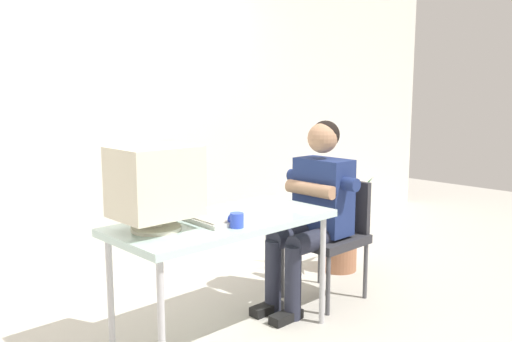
# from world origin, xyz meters

# --- Properties ---
(ground_plane) EXTENTS (12.00, 12.00, 0.00)m
(ground_plane) POSITION_xyz_m (0.00, 0.00, 0.00)
(ground_plane) COLOR #B2ADA3
(wall_back) EXTENTS (8.00, 0.10, 3.00)m
(wall_back) POSITION_xyz_m (0.30, 1.40, 1.50)
(wall_back) COLOR silver
(wall_back) RESTS_ON ground_plane
(desk) EXTENTS (1.32, 0.61, 0.74)m
(desk) POSITION_xyz_m (0.00, 0.00, 0.69)
(desk) COLOR #B7B7BC
(desk) RESTS_ON ground_plane
(crt_monitor) EXTENTS (0.43, 0.34, 0.45)m
(crt_monitor) POSITION_xyz_m (-0.42, 0.05, 1.00)
(crt_monitor) COLOR beige
(crt_monitor) RESTS_ON desk
(keyboard) EXTENTS (0.17, 0.44, 0.03)m
(keyboard) POSITION_xyz_m (-0.13, 0.04, 0.76)
(keyboard) COLOR silver
(keyboard) RESTS_ON desk
(office_chair) EXTENTS (0.48, 0.48, 0.84)m
(office_chair) POSITION_xyz_m (1.00, 0.02, 0.48)
(office_chair) COLOR #4C4C51
(office_chair) RESTS_ON ground_plane
(person_seated) EXTENTS (0.69, 0.59, 1.27)m
(person_seated) POSITION_xyz_m (0.81, 0.02, 0.70)
(person_seated) COLOR navy
(person_seated) RESTS_ON ground_plane
(potted_plant) EXTENTS (0.73, 0.63, 0.82)m
(potted_plant) POSITION_xyz_m (1.50, 0.32, 0.33)
(potted_plant) COLOR #9E6647
(potted_plant) RESTS_ON ground_plane
(desk_mug) EXTENTS (0.08, 0.09, 0.08)m
(desk_mug) POSITION_xyz_m (-0.08, -0.20, 0.78)
(desk_mug) COLOR blue
(desk_mug) RESTS_ON desk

